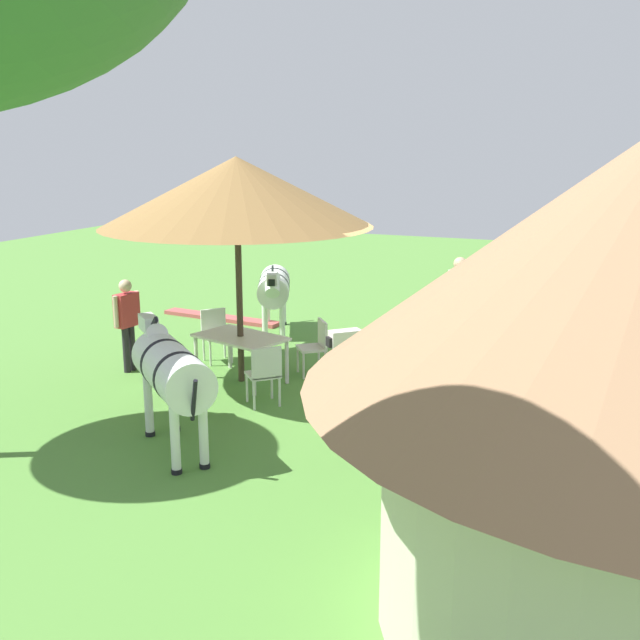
{
  "coord_description": "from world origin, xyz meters",
  "views": [
    {
      "loc": [
        -3.6,
        10.58,
        3.73
      ],
      "look_at": [
        0.63,
        0.25,
        1.0
      ],
      "focal_mm": 41.34,
      "sensor_mm": 36.0,
      "label": 1
    }
  ],
  "objects_px": {
    "guest_beside_umbrella": "(127,317)",
    "standing_watcher": "(459,296)",
    "striped_lounge_chair": "(405,353)",
    "zebra_nearest_camera": "(418,356)",
    "patio_chair_near_lawn": "(316,344)",
    "patio_chair_west_end": "(265,372)",
    "zebra_by_umbrella": "(274,287)",
    "patio_dining_table": "(241,341)",
    "shade_umbrella": "(237,192)",
    "zebra_toward_hut": "(171,371)",
    "patio_chair_near_hut": "(161,354)",
    "patio_chair_east_end": "(216,332)"
  },
  "relations": [
    {
      "from": "guest_beside_umbrella",
      "to": "standing_watcher",
      "type": "bearing_deg",
      "value": -49.35
    },
    {
      "from": "striped_lounge_chair",
      "to": "zebra_nearest_camera",
      "type": "bearing_deg",
      "value": -88.12
    },
    {
      "from": "patio_chair_near_lawn",
      "to": "striped_lounge_chair",
      "type": "distance_m",
      "value": 1.56
    },
    {
      "from": "guest_beside_umbrella",
      "to": "standing_watcher",
      "type": "xyz_separation_m",
      "value": [
        -4.8,
        -3.08,
        0.12
      ]
    },
    {
      "from": "patio_chair_west_end",
      "to": "standing_watcher",
      "type": "bearing_deg",
      "value": 17.95
    },
    {
      "from": "zebra_by_umbrella",
      "to": "guest_beside_umbrella",
      "type": "bearing_deg",
      "value": 46.4
    },
    {
      "from": "patio_dining_table",
      "to": "patio_chair_west_end",
      "type": "distance_m",
      "value": 1.25
    },
    {
      "from": "patio_dining_table",
      "to": "patio_chair_near_lawn",
      "type": "distance_m",
      "value": 1.25
    },
    {
      "from": "guest_beside_umbrella",
      "to": "patio_dining_table",
      "type": "bearing_deg",
      "value": -74.84
    },
    {
      "from": "shade_umbrella",
      "to": "patio_dining_table",
      "type": "xyz_separation_m",
      "value": [
        -0.0,
        0.0,
        -2.32
      ]
    },
    {
      "from": "shade_umbrella",
      "to": "standing_watcher",
      "type": "distance_m",
      "value": 4.45
    },
    {
      "from": "guest_beside_umbrella",
      "to": "zebra_toward_hut",
      "type": "relative_size",
      "value": 0.83
    },
    {
      "from": "shade_umbrella",
      "to": "standing_watcher",
      "type": "bearing_deg",
      "value": -135.11
    },
    {
      "from": "shade_umbrella",
      "to": "patio_chair_near_lawn",
      "type": "bearing_deg",
      "value": -141.95
    },
    {
      "from": "patio_chair_near_hut",
      "to": "zebra_toward_hut",
      "type": "distance_m",
      "value": 2.54
    },
    {
      "from": "patio_chair_east_end",
      "to": "patio_chair_west_end",
      "type": "bearing_deg",
      "value": 87.64
    },
    {
      "from": "patio_chair_east_end",
      "to": "patio_chair_near_lawn",
      "type": "bearing_deg",
      "value": 129.66
    },
    {
      "from": "shade_umbrella",
      "to": "patio_dining_table",
      "type": "distance_m",
      "value": 2.32
    },
    {
      "from": "patio_dining_table",
      "to": "patio_chair_west_end",
      "type": "height_order",
      "value": "patio_chair_west_end"
    },
    {
      "from": "patio_chair_east_end",
      "to": "standing_watcher",
      "type": "distance_m",
      "value": 4.31
    },
    {
      "from": "zebra_toward_hut",
      "to": "patio_dining_table",
      "type": "bearing_deg",
      "value": 51.89
    },
    {
      "from": "guest_beside_umbrella",
      "to": "standing_watcher",
      "type": "distance_m",
      "value": 5.7
    },
    {
      "from": "zebra_nearest_camera",
      "to": "zebra_toward_hut",
      "type": "height_order",
      "value": "zebra_toward_hut"
    },
    {
      "from": "standing_watcher",
      "to": "striped_lounge_chair",
      "type": "distance_m",
      "value": 1.54
    },
    {
      "from": "patio_chair_near_lawn",
      "to": "zebra_toward_hut",
      "type": "relative_size",
      "value": 0.48
    },
    {
      "from": "guest_beside_umbrella",
      "to": "striped_lounge_chair",
      "type": "height_order",
      "value": "guest_beside_umbrella"
    },
    {
      "from": "patio_chair_east_end",
      "to": "patio_chair_near_hut",
      "type": "relative_size",
      "value": 1.0
    },
    {
      "from": "patio_dining_table",
      "to": "zebra_by_umbrella",
      "type": "relative_size",
      "value": 0.77
    },
    {
      "from": "standing_watcher",
      "to": "striped_lounge_chair",
      "type": "xyz_separation_m",
      "value": [
        0.63,
        1.16,
        -0.8
      ]
    },
    {
      "from": "patio_chair_near_hut",
      "to": "zebra_nearest_camera",
      "type": "relative_size",
      "value": 0.5
    },
    {
      "from": "zebra_nearest_camera",
      "to": "patio_chair_near_hut",
      "type": "bearing_deg",
      "value": 45.12
    },
    {
      "from": "patio_chair_near_hut",
      "to": "zebra_by_umbrella",
      "type": "distance_m",
      "value": 3.66
    },
    {
      "from": "patio_dining_table",
      "to": "zebra_nearest_camera",
      "type": "xyz_separation_m",
      "value": [
        -3.06,
        0.77,
        0.31
      ]
    },
    {
      "from": "patio_dining_table",
      "to": "guest_beside_umbrella",
      "type": "relative_size",
      "value": 1.03
    },
    {
      "from": "patio_chair_east_end",
      "to": "patio_chair_near_hut",
      "type": "height_order",
      "value": "same"
    },
    {
      "from": "patio_dining_table",
      "to": "striped_lounge_chair",
      "type": "xyz_separation_m",
      "value": [
        -2.22,
        -1.67,
        -0.41
      ]
    },
    {
      "from": "patio_dining_table",
      "to": "patio_chair_near_lawn",
      "type": "height_order",
      "value": "patio_chair_near_lawn"
    },
    {
      "from": "zebra_nearest_camera",
      "to": "patio_chair_near_lawn",
      "type": "bearing_deg",
      "value": 9.53
    },
    {
      "from": "guest_beside_umbrella",
      "to": "striped_lounge_chair",
      "type": "bearing_deg",
      "value": -57.31
    },
    {
      "from": "patio_dining_table",
      "to": "patio_chair_west_end",
      "type": "bearing_deg",
      "value": 134.01
    },
    {
      "from": "shade_umbrella",
      "to": "patio_chair_near_hut",
      "type": "relative_size",
      "value": 4.59
    },
    {
      "from": "patio_dining_table",
      "to": "standing_watcher",
      "type": "distance_m",
      "value": 4.03
    },
    {
      "from": "patio_chair_near_lawn",
      "to": "zebra_nearest_camera",
      "type": "height_order",
      "value": "zebra_nearest_camera"
    },
    {
      "from": "guest_beside_umbrella",
      "to": "zebra_by_umbrella",
      "type": "height_order",
      "value": "guest_beside_umbrella"
    },
    {
      "from": "patio_chair_near_hut",
      "to": "patio_chair_west_end",
      "type": "bearing_deg",
      "value": 49.42
    },
    {
      "from": "patio_chair_near_lawn",
      "to": "patio_chair_west_end",
      "type": "height_order",
      "value": "same"
    },
    {
      "from": "standing_watcher",
      "to": "patio_dining_table",
      "type": "bearing_deg",
      "value": 96.37
    },
    {
      "from": "patio_chair_near_hut",
      "to": "zebra_nearest_camera",
      "type": "xyz_separation_m",
      "value": [
        -4.07,
        0.06,
        0.44
      ]
    },
    {
      "from": "striped_lounge_chair",
      "to": "zebra_by_umbrella",
      "type": "bearing_deg",
      "value": 140.65
    },
    {
      "from": "patio_chair_east_end",
      "to": "zebra_by_umbrella",
      "type": "xyz_separation_m",
      "value": [
        -0.11,
        -2.1,
        0.4
      ]
    }
  ]
}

